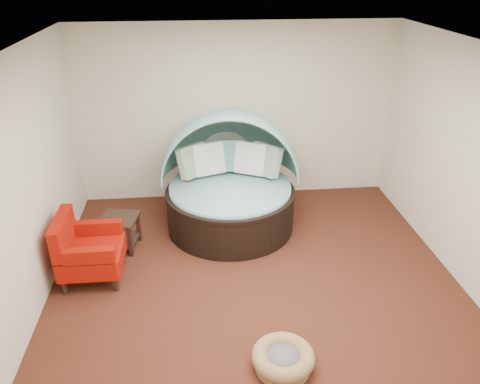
{
  "coord_description": "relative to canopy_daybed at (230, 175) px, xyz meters",
  "views": [
    {
      "loc": [
        -0.67,
        -4.62,
        3.6
      ],
      "look_at": [
        -0.14,
        0.6,
        0.97
      ],
      "focal_mm": 35.0,
      "sensor_mm": 36.0,
      "label": 1
    }
  ],
  "objects": [
    {
      "name": "wall_right",
      "position": [
        2.69,
        -1.51,
        0.61
      ],
      "size": [
        0.0,
        5.0,
        5.0
      ],
      "primitive_type": "plane",
      "rotation": [
        1.57,
        0.0,
        -1.57
      ],
      "color": "beige",
      "rests_on": "floor"
    },
    {
      "name": "floor",
      "position": [
        0.19,
        -1.51,
        -0.79
      ],
      "size": [
        5.0,
        5.0,
        0.0
      ],
      "primitive_type": "plane",
      "color": "#4E2216",
      "rests_on": "ground"
    },
    {
      "name": "wall_back",
      "position": [
        0.19,
        0.99,
        0.61
      ],
      "size": [
        5.0,
        0.0,
        5.0
      ],
      "primitive_type": "plane",
      "rotation": [
        1.57,
        0.0,
        0.0
      ],
      "color": "beige",
      "rests_on": "floor"
    },
    {
      "name": "wall_front",
      "position": [
        0.19,
        -4.01,
        0.61
      ],
      "size": [
        5.0,
        0.0,
        5.0
      ],
      "primitive_type": "plane",
      "rotation": [
        -1.57,
        0.0,
        0.0
      ],
      "color": "beige",
      "rests_on": "floor"
    },
    {
      "name": "wall_left",
      "position": [
        -2.31,
        -1.51,
        0.61
      ],
      "size": [
        0.0,
        5.0,
        5.0
      ],
      "primitive_type": "plane",
      "rotation": [
        1.57,
        0.0,
        1.57
      ],
      "color": "beige",
      "rests_on": "floor"
    },
    {
      "name": "side_table",
      "position": [
        -1.55,
        -0.52,
        -0.49
      ],
      "size": [
        0.57,
        0.57,
        0.47
      ],
      "rotation": [
        0.0,
        0.0,
        -0.19
      ],
      "color": "black",
      "rests_on": "floor"
    },
    {
      "name": "red_armchair",
      "position": [
        -1.86,
        -1.17,
        -0.39
      ],
      "size": [
        0.75,
        0.76,
        0.88
      ],
      "rotation": [
        0.0,
        0.0,
        -0.0
      ],
      "color": "black",
      "rests_on": "floor"
    },
    {
      "name": "canopy_daybed",
      "position": [
        0.0,
        0.0,
        0.0
      ],
      "size": [
        2.09,
        1.99,
        1.72
      ],
      "rotation": [
        0.0,
        0.0,
        -0.07
      ],
      "color": "black",
      "rests_on": "floor"
    },
    {
      "name": "pet_basket",
      "position": [
        0.28,
        -2.86,
        -0.68
      ],
      "size": [
        0.64,
        0.64,
        0.22
      ],
      "rotation": [
        0.0,
        0.0,
        0.03
      ],
      "color": "brown",
      "rests_on": "floor"
    },
    {
      "name": "ceiling",
      "position": [
        0.19,
        -1.51,
        2.01
      ],
      "size": [
        5.0,
        5.0,
        0.0
      ],
      "primitive_type": "plane",
      "rotation": [
        3.14,
        0.0,
        0.0
      ],
      "color": "white",
      "rests_on": "wall_back"
    }
  ]
}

